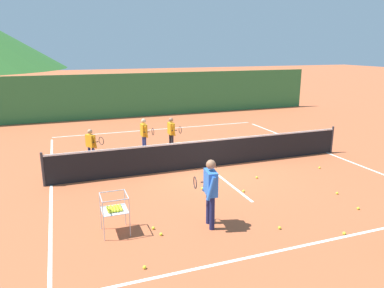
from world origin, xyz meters
TOP-DOWN VIEW (x-y plane):
  - ground_plane at (0.00, 0.00)m, footprint 120.00×120.00m
  - line_baseline_near at (0.00, -5.53)m, footprint 10.22×0.08m
  - line_baseline_far at (0.00, 6.43)m, footprint 10.22×0.08m
  - line_sideline_west at (-5.11, 0.00)m, footprint 0.08×11.96m
  - line_sideline_east at (5.11, 0.00)m, footprint 0.08×11.96m
  - line_service_center at (0.00, 0.00)m, footprint 0.08×6.38m
  - tennis_net at (0.00, 0.00)m, footprint 10.67×0.08m
  - instructor at (-1.62, -4.04)m, footprint 0.43×0.78m
  - student_0 at (-3.73, 1.76)m, footprint 0.62×0.52m
  - student_1 at (-1.64, 2.53)m, footprint 0.42×0.64m
  - student_2 at (-0.54, 2.48)m, footprint 0.42×0.63m
  - ball_cart at (-3.73, -3.60)m, footprint 0.58×0.58m
  - tennis_ball_0 at (0.10, -2.48)m, footprint 0.07×0.07m
  - tennis_ball_1 at (-3.44, -5.20)m, footprint 0.07×0.07m
  - tennis_ball_2 at (2.52, -3.53)m, footprint 0.07×0.07m
  - tennis_ball_3 at (-0.17, -4.74)m, footprint 0.07×0.07m
  - tennis_ball_4 at (-2.90, -3.75)m, footprint 0.07×0.07m
  - tennis_ball_5 at (-2.81, -4.08)m, footprint 0.07×0.07m
  - tennis_ball_6 at (2.32, -4.54)m, footprint 0.07×0.07m
  - tennis_ball_7 at (1.03, -1.61)m, footprint 0.07×0.07m
  - tennis_ball_8 at (1.04, -5.45)m, footprint 0.07×0.07m
  - tennis_ball_9 at (3.55, -1.50)m, footprint 0.07×0.07m
  - tennis_ball_10 at (-0.95, -1.88)m, footprint 0.07×0.07m
  - windscreen_fence at (0.00, 10.30)m, footprint 22.49×0.08m

SIDE VIEW (x-z plane):
  - ground_plane at x=0.00m, z-range 0.00..0.00m
  - line_baseline_near at x=0.00m, z-range 0.00..0.01m
  - line_baseline_far at x=0.00m, z-range 0.00..0.01m
  - line_sideline_west at x=-5.11m, z-range 0.00..0.01m
  - line_sideline_east at x=5.11m, z-range 0.00..0.01m
  - line_service_center at x=0.00m, z-range 0.00..0.01m
  - tennis_ball_0 at x=0.10m, z-range 0.00..0.07m
  - tennis_ball_1 at x=-3.44m, z-range 0.00..0.07m
  - tennis_ball_2 at x=2.52m, z-range 0.00..0.07m
  - tennis_ball_3 at x=-0.17m, z-range 0.00..0.07m
  - tennis_ball_4 at x=-2.90m, z-range 0.00..0.07m
  - tennis_ball_5 at x=-2.81m, z-range 0.00..0.07m
  - tennis_ball_6 at x=2.32m, z-range 0.00..0.07m
  - tennis_ball_7 at x=1.03m, z-range 0.00..0.07m
  - tennis_ball_8 at x=1.04m, z-range 0.00..0.07m
  - tennis_ball_9 at x=3.55m, z-range 0.00..0.07m
  - tennis_ball_10 at x=-0.95m, z-range 0.00..0.07m
  - tennis_net at x=0.00m, z-range -0.03..1.02m
  - ball_cart at x=-3.73m, z-range 0.13..1.03m
  - student_0 at x=-3.73m, z-range 0.13..1.40m
  - student_2 at x=-0.54m, z-range 0.14..1.48m
  - student_1 at x=-1.64m, z-range 0.14..1.50m
  - instructor at x=-1.62m, z-range 0.16..1.78m
  - windscreen_fence at x=0.00m, z-range 0.00..2.57m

